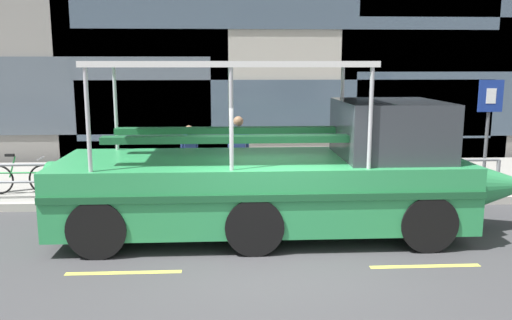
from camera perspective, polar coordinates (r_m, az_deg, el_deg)
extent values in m
plane|color=#3D3D3F|center=(9.16, 1.89, -10.27)|extent=(120.00, 120.00, 0.00)
cube|color=#99968E|center=(14.50, -0.07, -2.08)|extent=(32.00, 4.80, 0.18)
cube|color=#B2ADA3|center=(12.09, 0.58, -4.65)|extent=(32.00, 0.18, 0.18)
cube|color=#DBD64C|center=(8.74, -13.97, -11.61)|extent=(1.80, 0.12, 0.01)
cube|color=#DBD64C|center=(9.16, 17.63, -10.76)|extent=(1.80, 0.12, 0.01)
cube|color=#4C5660|center=(18.29, -25.57, 6.16)|extent=(12.87, 0.06, 2.41)
cube|color=#3D4C5B|center=(17.09, 3.49, 5.37)|extent=(13.36, 0.06, 1.90)
cylinder|color=gray|center=(12.20, -1.74, -0.26)|extent=(12.21, 0.07, 0.07)
cylinder|color=gray|center=(12.28, -1.73, -2.08)|extent=(12.21, 0.06, 0.06)
cylinder|color=gray|center=(12.84, -20.21, -2.17)|extent=(0.09, 0.09, 0.79)
cylinder|color=gray|center=(12.40, -11.18, -2.15)|extent=(0.09, 0.09, 0.79)
cylinder|color=gray|center=(12.28, -1.73, -2.08)|extent=(0.09, 0.09, 0.79)
cylinder|color=gray|center=(12.50, 7.64, -1.95)|extent=(0.09, 0.09, 0.79)
cylinder|color=gray|center=(13.03, 16.47, -1.77)|extent=(0.09, 0.09, 0.79)
cylinder|color=gray|center=(13.85, 24.42, -1.58)|extent=(0.09, 0.09, 0.79)
cylinder|color=#4C4F54|center=(14.10, 23.43, 2.44)|extent=(0.08, 0.08, 2.61)
cube|color=navy|center=(13.97, 23.81, 6.29)|extent=(0.60, 0.04, 0.76)
cube|color=white|center=(13.95, 23.85, 6.29)|extent=(0.24, 0.01, 0.36)
torus|color=black|center=(13.45, -21.73, -1.91)|extent=(0.70, 0.04, 0.70)
cylinder|color=#268C3F|center=(13.59, -23.85, -1.26)|extent=(0.95, 0.04, 0.04)
cylinder|color=#268C3F|center=(13.63, -24.60, -0.68)|extent=(0.19, 0.04, 0.51)
cube|color=black|center=(13.60, -24.85, 0.47)|extent=(0.20, 0.08, 0.06)
cylinder|color=#A5A5AA|center=(13.37, -22.03, 0.17)|extent=(0.03, 0.46, 0.03)
cube|color=#2D9351|center=(10.12, 0.53, -3.10)|extent=(7.49, 2.51, 1.19)
cone|color=#2D9351|center=(11.37, 24.29, -2.52)|extent=(1.69, 1.13, 1.13)
cylinder|color=#2D9351|center=(10.56, -20.23, -3.18)|extent=(0.37, 1.13, 1.13)
cube|color=#19512C|center=(8.85, 1.07, -4.10)|extent=(7.49, 0.04, 0.12)
cube|color=#33383D|center=(10.36, 14.12, 3.22)|extent=(1.87, 2.11, 1.06)
cube|color=silver|center=(9.81, -2.78, 10.23)|extent=(4.87, 2.31, 0.10)
cylinder|color=#B2B2B7|center=(11.22, 9.18, 5.56)|extent=(0.07, 0.07, 1.69)
cylinder|color=#B2B2B7|center=(9.08, 12.15, 4.33)|extent=(0.07, 0.07, 1.69)
cylinder|color=#B2B2B7|center=(10.96, -2.78, 5.57)|extent=(0.07, 0.07, 1.69)
cylinder|color=#B2B2B7|center=(8.76, -2.66, 4.33)|extent=(0.07, 0.07, 1.69)
cylinder|color=#B2B2B7|center=(11.18, -14.78, 5.34)|extent=(0.07, 0.07, 1.69)
cylinder|color=#B2B2B7|center=(9.04, -17.54, 4.05)|extent=(0.07, 0.07, 1.69)
cube|color=#19512C|center=(10.50, -2.74, 3.19)|extent=(4.48, 0.28, 0.12)
cube|color=#19512C|center=(9.31, -2.67, 2.25)|extent=(4.48, 0.28, 0.12)
cylinder|color=black|center=(11.82, 13.89, -3.26)|extent=(1.00, 0.28, 1.00)
cylinder|color=black|center=(9.72, 17.87, -6.45)|extent=(1.00, 0.28, 1.00)
cylinder|color=black|center=(11.32, -0.81, -3.56)|extent=(1.00, 0.28, 1.00)
cylinder|color=black|center=(9.09, -0.18, -7.09)|extent=(1.00, 0.28, 1.00)
cylinder|color=black|center=(11.51, -13.99, -3.63)|extent=(1.00, 0.28, 1.00)
cylinder|color=black|center=(9.34, -16.60, -7.07)|extent=(1.00, 0.28, 1.00)
cylinder|color=#1E2338|center=(14.16, 13.87, -0.60)|extent=(0.11, 0.11, 0.84)
cylinder|color=#1E2338|center=(14.19, 14.53, -0.60)|extent=(0.11, 0.11, 0.84)
cube|color=#B7B2A8|center=(14.06, 14.33, 2.26)|extent=(0.33, 0.21, 0.59)
cylinder|color=#B7B2A8|center=(14.02, 13.50, 2.15)|extent=(0.07, 0.07, 0.53)
cylinder|color=#B7B2A8|center=(14.11, 15.15, 2.13)|extent=(0.07, 0.07, 0.53)
sphere|color=#936B4C|center=(14.01, 14.41, 4.02)|extent=(0.23, 0.23, 0.23)
cylinder|color=black|center=(12.98, -2.26, -1.18)|extent=(0.11, 0.11, 0.88)
cylinder|color=black|center=(12.99, -1.49, -1.17)|extent=(0.11, 0.11, 0.88)
cube|color=navy|center=(12.86, -1.90, 2.12)|extent=(0.34, 0.21, 0.63)
cylinder|color=navy|center=(12.85, -2.87, 1.97)|extent=(0.08, 0.08, 0.56)
cylinder|color=navy|center=(12.88, -0.92, 2.00)|extent=(0.08, 0.08, 0.56)
sphere|color=#936B4C|center=(12.80, -1.91, 4.16)|extent=(0.24, 0.24, 0.24)
cylinder|color=#1E2338|center=(13.20, -7.39, -1.33)|extent=(0.10, 0.10, 0.77)
cylinder|color=#1E2338|center=(13.25, -6.78, -1.27)|extent=(0.10, 0.10, 0.77)
cube|color=navy|center=(13.10, -7.15, 1.50)|extent=(0.33, 0.27, 0.54)
cylinder|color=navy|center=(13.04, -7.92, 1.32)|extent=(0.07, 0.07, 0.49)
cylinder|color=navy|center=(13.18, -6.37, 1.45)|extent=(0.07, 0.07, 0.49)
sphere|color=#936B4C|center=(13.05, -7.19, 3.23)|extent=(0.21, 0.21, 0.21)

